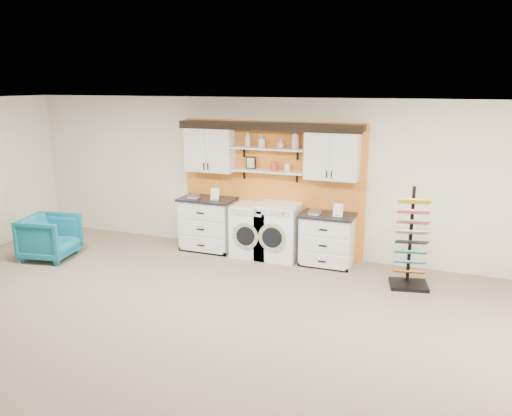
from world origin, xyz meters
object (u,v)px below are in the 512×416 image
at_px(washer, 253,230).
at_px(dryer, 278,231).
at_px(sample_rack, 411,255).
at_px(armchair, 50,237).
at_px(base_cabinet_right, 327,239).
at_px(base_cabinet_left, 208,224).

height_order(washer, dryer, dryer).
relative_size(sample_rack, armchair, 1.81).
bearing_deg(armchair, washer, -75.98).
bearing_deg(dryer, base_cabinet_right, 0.22).
xyz_separation_m(base_cabinet_left, sample_rack, (3.66, -0.50, 0.01)).
distance_m(base_cabinet_right, sample_rack, 1.49).
distance_m(base_cabinet_right, dryer, 0.88).
bearing_deg(base_cabinet_left, washer, -0.21).
distance_m(washer, sample_rack, 2.81).
height_order(base_cabinet_right, dryer, dryer).
bearing_deg(armchair, sample_rack, -90.64).
xyz_separation_m(washer, dryer, (0.49, 0.00, 0.03)).
bearing_deg(washer, base_cabinet_left, 179.79).
height_order(base_cabinet_right, armchair, base_cabinet_right).
xyz_separation_m(washer, sample_rack, (2.77, -0.49, 0.03)).
height_order(base_cabinet_left, armchair, base_cabinet_left).
bearing_deg(sample_rack, dryer, 156.34).
height_order(dryer, sample_rack, sample_rack).
distance_m(washer, armchair, 3.61).
bearing_deg(sample_rack, armchair, 177.39).
bearing_deg(base_cabinet_right, armchair, -162.88).
height_order(base_cabinet_left, base_cabinet_right, base_cabinet_left).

